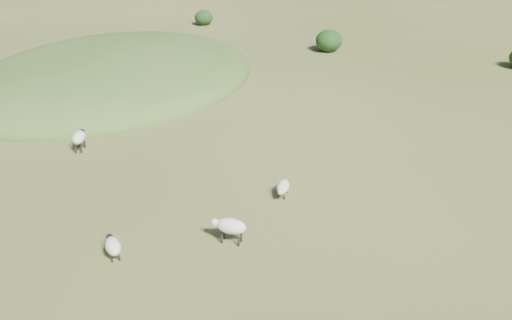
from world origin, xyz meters
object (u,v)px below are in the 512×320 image
at_px(sheep_1, 113,246).
at_px(sheep_4, 283,187).
at_px(sheep_5, 79,137).
at_px(sheep_2, 230,226).

distance_m(sheep_1, sheep_4, 6.79).
relative_size(sheep_4, sheep_5, 0.87).
bearing_deg(sheep_5, sheep_2, -136.61).
xyz_separation_m(sheep_1, sheep_2, (2.91, 2.39, 0.22)).
bearing_deg(sheep_5, sheep_4, -115.69).
height_order(sheep_1, sheep_2, sheep_2).
height_order(sheep_4, sheep_5, sheep_5).
bearing_deg(sheep_1, sheep_2, -102.53).
height_order(sheep_1, sheep_5, sheep_5).
distance_m(sheep_2, sheep_5, 10.15).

